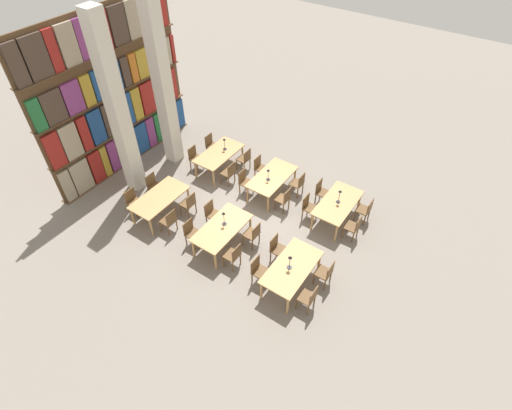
{
  "coord_description": "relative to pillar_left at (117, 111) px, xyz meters",
  "views": [
    {
      "loc": [
        -7.43,
        -5.31,
        9.3
      ],
      "look_at": [
        0.0,
        -0.24,
        0.66
      ],
      "focal_mm": 28.0,
      "sensor_mm": 36.0,
      "label": 1
    }
  ],
  "objects": [
    {
      "name": "bookshelf_bank",
      "position": [
        0.96,
        1.34,
        -0.35
      ],
      "size": [
        6.01,
        0.35,
        5.5
      ],
      "color": "brown",
      "rests_on": "ground_plane"
    },
    {
      "name": "chair_16",
      "position": [
        -0.94,
        -2.49,
        -2.52
      ],
      "size": [
        0.42,
        0.4,
        0.89
      ],
      "color": "brown",
      "rests_on": "ground_plane"
    },
    {
      "name": "reading_table_3",
      "position": [
        2.37,
        -4.12,
        -2.34
      ],
      "size": [
        1.88,
        0.98,
        0.74
      ],
      "color": "tan",
      "rests_on": "ground_plane"
    },
    {
      "name": "desk_lamp_3",
      "position": [
        2.14,
        -4.11,
        -1.96
      ],
      "size": [
        0.14,
        0.14,
        0.45
      ],
      "color": "#232328",
      "rests_on": "reading_table_3"
    },
    {
      "name": "chair_2",
      "position": [
        -0.01,
        -7.37,
        -2.52
      ],
      "size": [
        0.42,
        0.4,
        0.89
      ],
      "color": "brown",
      "rests_on": "ground_plane"
    },
    {
      "name": "desk_lamp_4",
      "position": [
        2.68,
        -1.88,
        -1.94
      ],
      "size": [
        0.14,
        0.14,
        0.48
      ],
      "color": "#232328",
      "rests_on": "reading_table_5"
    },
    {
      "name": "reading_table_4",
      "position": [
        -0.51,
        -1.71,
        -2.34
      ],
      "size": [
        1.88,
        0.98,
        0.74
      ],
      "color": "tan",
      "rests_on": "ground_plane"
    },
    {
      "name": "ground_plane",
      "position": [
        0.97,
        -4.18,
        -3.0
      ],
      "size": [
        40.0,
        40.0,
        0.0
      ],
      "primitive_type": "plane",
      "color": "gray"
    },
    {
      "name": "reading_table_1",
      "position": [
        2.46,
        -6.51,
        -2.34
      ],
      "size": [
        1.88,
        0.98,
        0.74
      ],
      "color": "tan",
      "rests_on": "ground_plane"
    },
    {
      "name": "chair_0",
      "position": [
        -0.95,
        -7.37,
        -2.52
      ],
      "size": [
        0.42,
        0.4,
        0.89
      ],
      "color": "brown",
      "rests_on": "ground_plane"
    },
    {
      "name": "chair_21",
      "position": [
        1.95,
        -1.06,
        -2.52
      ],
      "size": [
        0.42,
        0.4,
        0.89
      ],
      "rotation": [
        0.0,
        0.0,
        3.14
      ],
      "color": "brown",
      "rests_on": "ground_plane"
    },
    {
      "name": "chair_10",
      "position": [
        0.05,
        -4.94,
        -2.52
      ],
      "size": [
        0.42,
        0.4,
        0.89
      ],
      "color": "brown",
      "rests_on": "ground_plane"
    },
    {
      "name": "chair_22",
      "position": [
        2.9,
        -2.6,
        -2.52
      ],
      "size": [
        0.42,
        0.4,
        0.89
      ],
      "color": "brown",
      "rests_on": "ground_plane"
    },
    {
      "name": "desk_lamp_0",
      "position": [
        -0.58,
        -6.55,
        -1.94
      ],
      "size": [
        0.14,
        0.14,
        0.47
      ],
      "color": "#232328",
      "rests_on": "reading_table_0"
    },
    {
      "name": "chair_17",
      "position": [
        -0.94,
        -0.94,
        -2.52
      ],
      "size": [
        0.42,
        0.4,
        0.89
      ],
      "rotation": [
        0.0,
        0.0,
        3.14
      ],
      "color": "brown",
      "rests_on": "ground_plane"
    },
    {
      "name": "chair_13",
      "position": [
        1.88,
        -3.35,
        -2.52
      ],
      "size": [
        0.42,
        0.4,
        0.89
      ],
      "rotation": [
        0.0,
        0.0,
        3.14
      ],
      "color": "brown",
      "rests_on": "ground_plane"
    },
    {
      "name": "chair_20",
      "position": [
        1.95,
        -2.6,
        -2.52
      ],
      "size": [
        0.42,
        0.4,
        0.89
      ],
      "color": "brown",
      "rests_on": "ground_plane"
    },
    {
      "name": "chair_9",
      "position": [
        -0.92,
        -3.39,
        -2.52
      ],
      "size": [
        0.42,
        0.4,
        0.89
      ],
      "rotation": [
        0.0,
        0.0,
        3.14
      ],
      "color": "brown",
      "rests_on": "ground_plane"
    },
    {
      "name": "chair_11",
      "position": [
        0.05,
        -3.39,
        -2.52
      ],
      "size": [
        0.42,
        0.4,
        0.89
      ],
      "rotation": [
        0.0,
        0.0,
        3.14
      ],
      "color": "brown",
      "rests_on": "ground_plane"
    },
    {
      "name": "chair_18",
      "position": [
        -0.02,
        -2.49,
        -2.52
      ],
      "size": [
        0.42,
        0.4,
        0.89
      ],
      "color": "brown",
      "rests_on": "ground_plane"
    },
    {
      "name": "chair_23",
      "position": [
        2.9,
        -1.06,
        -2.52
      ],
      "size": [
        0.42,
        0.4,
        0.89
      ],
      "rotation": [
        0.0,
        0.0,
        3.14
      ],
      "color": "brown",
      "rests_on": "ground_plane"
    },
    {
      "name": "reading_table_5",
      "position": [
        2.4,
        -1.83,
        -2.34
      ],
      "size": [
        1.88,
        0.98,
        0.74
      ],
      "color": "tan",
      "rests_on": "ground_plane"
    },
    {
      "name": "chair_1",
      "position": [
        -0.95,
        -5.82,
        -2.52
      ],
      "size": [
        0.42,
        0.4,
        0.89
      ],
      "rotation": [
        0.0,
        0.0,
        3.14
      ],
      "color": "brown",
      "rests_on": "ground_plane"
    },
    {
      "name": "desk_lamp_2",
      "position": [
        -0.29,
        -4.15,
        -1.93
      ],
      "size": [
        0.14,
        0.14,
        0.5
      ],
      "color": "#232328",
      "rests_on": "reading_table_2"
    },
    {
      "name": "reading_table_2",
      "position": [
        -0.43,
        -4.16,
        -2.34
      ],
      "size": [
        1.88,
        0.98,
        0.74
      ],
      "color": "tan",
      "rests_on": "ground_plane"
    },
    {
      "name": "desk_lamp_1",
      "position": [
        2.47,
        -6.51,
        -1.93
      ],
      "size": [
        0.14,
        0.14,
        0.5
      ],
      "color": "#232328",
      "rests_on": "reading_table_1"
    },
    {
      "name": "chair_15",
      "position": [
        2.81,
        -3.35,
        -2.52
      ],
      "size": [
        0.42,
        0.4,
        0.89
      ],
      "rotation": [
        0.0,
        0.0,
        3.14
      ],
      "color": "brown",
      "rests_on": "ground_plane"
    },
    {
      "name": "chair_4",
      "position": [
        2.01,
        -7.28,
        -2.52
      ],
      "size": [
        0.42,
        0.4,
        0.89
      ],
      "color": "brown",
      "rests_on": "ground_plane"
    },
    {
      "name": "chair_8",
      "position": [
        -0.92,
        -4.94,
        -2.52
      ],
      "size": [
        0.42,
        0.4,
        0.89
      ],
      "color": "brown",
      "rests_on": "ground_plane"
    },
    {
      "name": "chair_6",
      "position": [
        2.89,
        -7.28,
        -2.52
      ],
      "size": [
        0.42,
        0.4,
        0.89
      ],
      "color": "brown",
      "rests_on": "ground_plane"
    },
    {
      "name": "chair_3",
      "position": [
        -0.01,
        -5.82,
        -2.52
      ],
      "size": [
        0.42,
        0.4,
        0.89
      ],
      "rotation": [
        0.0,
        0.0,
        3.14
      ],
      "color": "brown",
      "rests_on": "ground_plane"
    },
    {
      "name": "pillar_left",
      "position": [
        0.0,
        0.0,
        0.0
      ],
      "size": [
        0.48,
        0.48,
        6.0
      ],
      "color": "silver",
      "rests_on": "ground_plane"
    },
    {
      "name": "pillar_center",
      "position": [
        1.95,
        0.0,
        0.0
      ],
      "size": [
        0.48,
        0.48,
        6.0
      ],
      "color": "silver",
      "rests_on": "ground_plane"
    },
    {
      "name": "chair_19",
      "position": [
        -0.02,
        -0.94,
        -2.52
      ],
      "size": [
        0.42,
        0.4,
        0.89
      ],
      "rotation": [
        0.0,
        0.0,
        3.14
      ],
      "color": "brown",
      "rests_on": "ground_plane"
    },
    {
      "name": "reading_table_0",
      "position": [
        -0.51,
        -6.6,
        -2.34
      ],
      "size": [
        1.88,
        0.98,
        0.74
      ],
      "color": "tan",
      "rests_on": "ground_plane"
    },
    {
      "name": "chair_7",
      "position": [
        2.89,
        -5.74,
        -2.52
      ],
      "size": [
        0.42,
        0.4,
        0.89
      ],
      "rotation": [
        0.0,
        0.0,
        3.14
      ],
      "color": "brown",
      "rests_on": "ground_plane"
    },
    {
      "name": "chair_5",
      "position": [
        2.01,
        -5.74,
        -2.52
      ],
      "size": [
        0.42,
        0.4,
        0.89
      ],
      "rotation": [
        0.0,
        0.0,
        3.14
      ],
      "color": "brown",
      "rests_on": "ground_plane"
    },
    {
      "name": "chair_12",
      "position": [
        1.88,
        -4.89,
        -2.52
      ],
      "size": [
        0.42,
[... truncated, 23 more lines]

